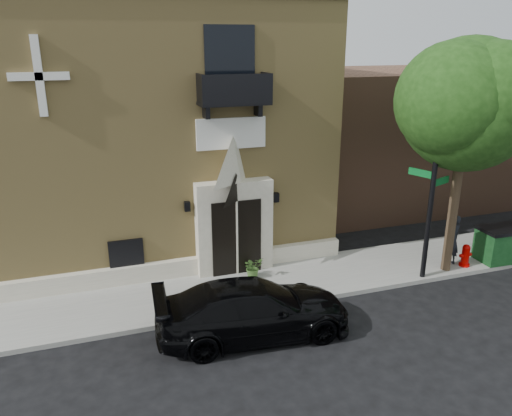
{
  "coord_description": "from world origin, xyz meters",
  "views": [
    {
      "loc": [
        -5.33,
        -12.47,
        7.75
      ],
      "look_at": [
        -0.47,
        2.0,
        2.6
      ],
      "focal_mm": 35.0,
      "sensor_mm": 36.0,
      "label": 1
    }
  ],
  "objects": [
    {
      "name": "ground",
      "position": [
        0.0,
        0.0,
        0.0
      ],
      "size": [
        120.0,
        120.0,
        0.0
      ],
      "primitive_type": "plane",
      "color": "black",
      "rests_on": "ground"
    },
    {
      "name": "sidewalk",
      "position": [
        1.0,
        1.5,
        0.07
      ],
      "size": [
        42.0,
        3.0,
        0.15
      ],
      "primitive_type": "cube",
      "color": "gray",
      "rests_on": "ground"
    },
    {
      "name": "church",
      "position": [
        -2.99,
        7.95,
        4.63
      ],
      "size": [
        12.2,
        11.01,
        9.3
      ],
      "color": "tan",
      "rests_on": "ground"
    },
    {
      "name": "neighbour_building",
      "position": [
        12.0,
        9.0,
        3.2
      ],
      "size": [
        18.0,
        8.0,
        6.4
      ],
      "primitive_type": "cube",
      "color": "brown",
      "rests_on": "ground"
    },
    {
      "name": "street_tree_left",
      "position": [
        6.03,
        0.35,
        5.87
      ],
      "size": [
        4.97,
        4.38,
        7.77
      ],
      "color": "#38281C",
      "rests_on": "sidewalk"
    },
    {
      "name": "black_sedan",
      "position": [
        -1.57,
        -1.07,
        0.78
      ],
      "size": [
        5.48,
        2.53,
        1.55
      ],
      "primitive_type": "imported",
      "rotation": [
        0.0,
        0.0,
        1.5
      ],
      "color": "black",
      "rests_on": "ground"
    },
    {
      "name": "street_sign",
      "position": [
        4.89,
        0.25,
        3.32
      ],
      "size": [
        1.22,
        0.95,
        6.31
      ],
      "rotation": [
        0.0,
        0.0,
        0.37
      ],
      "color": "black",
      "rests_on": "sidewalk"
    },
    {
      "name": "fire_hydrant",
      "position": [
        6.81,
        0.46,
        0.55
      ],
      "size": [
        0.46,
        0.37,
        0.81
      ],
      "color": "#B70200",
      "rests_on": "sidewalk"
    },
    {
      "name": "dumpster",
      "position": [
        8.5,
        0.48,
        0.79
      ],
      "size": [
        1.96,
        1.16,
        1.26
      ],
      "rotation": [
        0.0,
        0.0,
        -0.04
      ],
      "color": "#0F3916",
      "rests_on": "sidewalk"
    },
    {
      "name": "planter",
      "position": [
        -0.58,
        2.0,
        0.51
      ],
      "size": [
        0.77,
        0.7,
        0.73
      ],
      "primitive_type": "imported",
      "rotation": [
        0.0,
        0.0,
        0.23
      ],
      "color": "#446D2E",
      "rests_on": "sidewalk"
    },
    {
      "name": "pedestrian_near",
      "position": [
        6.36,
        0.73,
        1.09
      ],
      "size": [
        0.75,
        0.57,
        1.87
      ],
      "primitive_type": "imported",
      "rotation": [
        0.0,
        0.0,
        3.33
      ],
      "color": "black",
      "rests_on": "sidewalk"
    }
  ]
}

